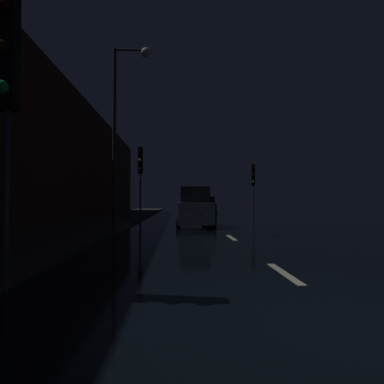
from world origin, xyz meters
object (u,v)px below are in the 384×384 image
traffic_light_near_left (6,74)px  car_distant_taillights (208,206)px  traffic_light_far_left (140,167)px  streetlamp_overhead (124,112)px  car_approaching_headlights (195,209)px  traffic_light_far_right (253,179)px

traffic_light_near_left → car_distant_taillights: traffic_light_near_left is taller
traffic_light_far_left → streetlamp_overhead: bearing=3.6°
car_approaching_headlights → car_distant_taillights: bearing=173.4°
traffic_light_far_left → traffic_light_near_left: bearing=2.1°
traffic_light_near_left → car_approaching_headlights: (3.68, 14.72, -2.45)m
traffic_light_near_left → traffic_light_far_left: bearing=177.7°
car_approaching_headlights → car_distant_taillights: size_ratio=1.14×
traffic_light_far_left → car_distant_taillights: traffic_light_far_left is taller
traffic_light_near_left → car_distant_taillights: (6.01, 34.95, -2.58)m
traffic_light_far_right → car_approaching_headlights: size_ratio=1.09×
traffic_light_far_left → streetlamp_overhead: 9.84m
traffic_light_far_right → streetlamp_overhead: bearing=-28.6°
car_distant_taillights → car_approaching_headlights: bearing=173.4°
traffic_light_far_left → car_distant_taillights: size_ratio=1.36×
traffic_light_far_left → car_distant_taillights: bearing=160.1°
car_approaching_headlights → car_distant_taillights: car_approaching_headlights is taller
traffic_light_near_left → streetlamp_overhead: streetlamp_overhead is taller
traffic_light_far_left → traffic_light_far_right: traffic_light_far_left is taller
traffic_light_near_left → car_approaching_headlights: traffic_light_near_left is taller
traffic_light_near_left → streetlamp_overhead: size_ratio=0.57×
traffic_light_near_left → traffic_light_far_left: traffic_light_far_left is taller
traffic_light_far_left → traffic_light_far_right: size_ratio=1.10×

